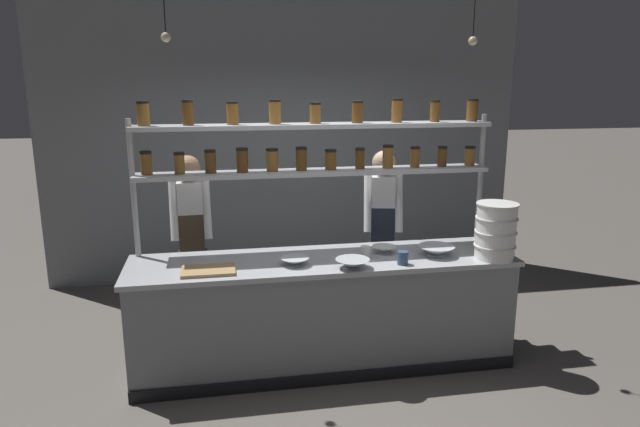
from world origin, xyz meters
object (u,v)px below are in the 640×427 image
object	(u,v)px
chef_center	(382,226)
cutting_board	(208,271)
container_stack	(496,231)
serving_cup_front	(365,252)
prep_bowl_near_left	(295,262)
chef_left	(192,234)
prep_bowl_center_back	(384,250)
prep_bowl_near_right	(353,264)
spice_shelf_unit	(314,153)
serving_cup_by_board	(403,258)
prep_bowl_center_front	(436,251)

from	to	relation	value
chef_center	cutting_board	bearing A→B (deg)	-139.03
container_stack	serving_cup_front	distance (m)	1.06
container_stack	cutting_board	xyz separation A→B (m)	(-2.27, 0.07, -0.22)
prep_bowl_near_left	chef_left	bearing A→B (deg)	131.94
prep_bowl_center_back	prep_bowl_near_right	size ratio (longest dim) A/B	0.76
prep_bowl_near_right	serving_cup_front	xyz separation A→B (m)	(0.15, 0.21, 0.02)
prep_bowl_center_back	serving_cup_front	distance (m)	0.24
spice_shelf_unit	serving_cup_by_board	bearing A→B (deg)	-44.40
prep_bowl_near_left	prep_bowl_near_right	bearing A→B (deg)	-19.69
prep_bowl_center_front	prep_bowl_near_right	xyz separation A→B (m)	(-0.75, -0.19, -0.00)
prep_bowl_near_left	serving_cup_by_board	world-z (taller)	serving_cup_by_board
container_stack	prep_bowl_center_front	distance (m)	0.50
chef_left	chef_center	world-z (taller)	chef_center
prep_bowl_center_front	prep_bowl_center_back	distance (m)	0.43
chef_left	prep_bowl_center_front	world-z (taller)	chef_left
spice_shelf_unit	cutting_board	world-z (taller)	spice_shelf_unit
chef_center	serving_cup_front	xyz separation A→B (m)	(-0.37, -0.77, -0.00)
prep_bowl_near_right	serving_cup_by_board	xyz separation A→B (m)	(0.41, 0.02, 0.02)
cutting_board	serving_cup_by_board	bearing A→B (deg)	-3.31
prep_bowl_near_right	container_stack	bearing A→B (deg)	1.88
prep_bowl_center_front	serving_cup_by_board	xyz separation A→B (m)	(-0.34, -0.16, 0.01)
prep_bowl_center_front	prep_bowl_center_back	size ratio (longest dim) A/B	1.48
spice_shelf_unit	chef_center	size ratio (longest dim) A/B	1.78
spice_shelf_unit	container_stack	size ratio (longest dim) A/B	6.59
cutting_board	prep_bowl_center_back	distance (m)	1.46
chef_left	prep_bowl_center_front	size ratio (longest dim) A/B	5.64
serving_cup_front	serving_cup_by_board	size ratio (longest dim) A/B	1.00
container_stack	prep_bowl_near_right	xyz separation A→B (m)	(-1.19, -0.04, -0.19)
spice_shelf_unit	chef_center	bearing A→B (deg)	27.46
chef_left	prep_bowl_near_right	world-z (taller)	chef_left
prep_bowl_center_back	prep_bowl_near_right	bearing A→B (deg)	-135.62
chef_center	serving_cup_front	world-z (taller)	chef_center
serving_cup_by_board	cutting_board	bearing A→B (deg)	176.69
prep_bowl_near_right	serving_cup_by_board	distance (m)	0.41
prep_bowl_near_left	spice_shelf_unit	bearing A→B (deg)	62.69
chef_center	chef_left	bearing A→B (deg)	-170.08
cutting_board	prep_bowl_center_back	xyz separation A→B (m)	(1.44, 0.23, 0.01)
chef_center	prep_bowl_center_back	size ratio (longest dim) A/B	8.40
prep_bowl_center_front	spice_shelf_unit	bearing A→B (deg)	155.77
spice_shelf_unit	prep_bowl_near_right	bearing A→B (deg)	-72.64
prep_bowl_near_left	prep_bowl_center_front	distance (m)	1.18
container_stack	prep_bowl_near_left	xyz separation A→B (m)	(-1.61, 0.11, -0.20)
spice_shelf_unit	prep_bowl_near_left	bearing A→B (deg)	-117.31
chef_center	prep_bowl_center_front	size ratio (longest dim) A/B	5.67
cutting_board	prep_bowl_center_back	world-z (taller)	prep_bowl_center_back
chef_left	prep_bowl_near_right	xyz separation A→B (m)	(1.24, -1.06, -0.01)
spice_shelf_unit	cutting_board	distance (m)	1.31
chef_center	serving_cup_front	distance (m)	0.85
prep_bowl_near_right	prep_bowl_center_front	bearing A→B (deg)	13.99
chef_center	prep_bowl_center_back	world-z (taller)	chef_center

